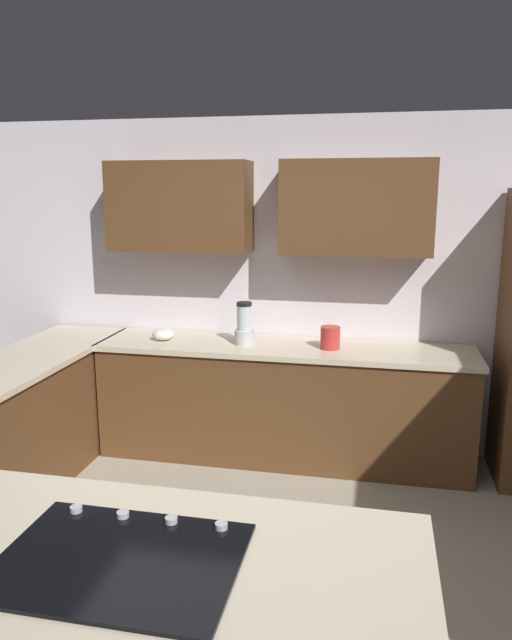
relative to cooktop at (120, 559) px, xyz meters
name	(u,v)px	position (x,y,z in m)	size (l,w,h in m)	color
ground_plane	(247,601)	(-0.18, -1.04, -0.91)	(14.00, 14.00, 0.00)	#9E937F
wall_back	(295,267)	(-0.11, -3.09, 0.55)	(6.00, 0.44, 2.60)	silver
lower_cabinets_back	(283,404)	(-0.08, -2.76, -0.48)	(2.80, 0.60, 0.86)	brown
countertop_back	(284,348)	(-0.08, -2.76, -0.03)	(2.84, 0.64, 0.04)	beige
island_top	(120,568)	(0.00, 0.01, -0.03)	(1.96, 0.98, 0.04)	beige
cooktop	(120,559)	(0.00, 0.00, 0.00)	(0.76, 0.56, 0.03)	black
blender	(244,326)	(0.22, -2.74, 0.13)	(0.15, 0.15, 0.33)	silver
mixing_bowl	(163,334)	(0.87, -2.74, 0.04)	(0.17, 0.17, 0.09)	white
kettle	(330,338)	(-0.43, -2.74, 0.08)	(0.15, 0.15, 0.17)	red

